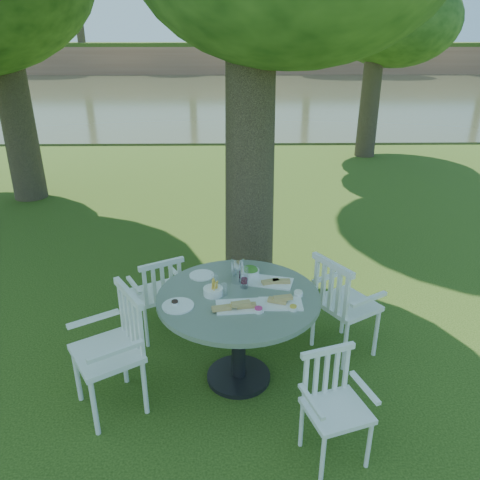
% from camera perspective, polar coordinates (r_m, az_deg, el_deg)
% --- Properties ---
extents(ground, '(140.00, 140.00, 0.00)m').
position_cam_1_polar(ground, '(5.08, 0.04, -9.75)').
color(ground, '#1D360B').
rests_on(ground, ground).
extents(table, '(1.34, 1.34, 0.84)m').
position_cam_1_polar(table, '(3.94, -0.18, -8.91)').
color(table, black).
rests_on(table, ground).
extents(chair_ne, '(0.66, 0.67, 0.99)m').
position_cam_1_polar(chair_ne, '(4.38, 12.01, -7.18)').
color(chair_ne, white).
rests_on(chair_ne, ground).
extents(chair_nw, '(0.59, 0.58, 0.87)m').
position_cam_1_polar(chair_nw, '(4.63, -9.76, -6.20)').
color(chair_nw, white).
rests_on(chair_nw, ground).
extents(chair_sw, '(0.68, 0.69, 1.01)m').
position_cam_1_polar(chair_sw, '(3.86, -14.63, -11.86)').
color(chair_sw, white).
rests_on(chair_sw, ground).
extents(chair_se, '(0.51, 0.49, 0.81)m').
position_cam_1_polar(chair_se, '(3.50, 11.10, -18.16)').
color(chair_se, white).
rests_on(chair_se, ground).
extents(tableware, '(1.13, 0.76, 0.23)m').
position_cam_1_polar(tableware, '(3.92, -0.22, -5.38)').
color(tableware, white).
rests_on(tableware, table).
extents(river, '(100.00, 28.00, 0.12)m').
position_cam_1_polar(river, '(27.40, -0.91, 17.46)').
color(river, '#373C23').
rests_on(river, ground).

